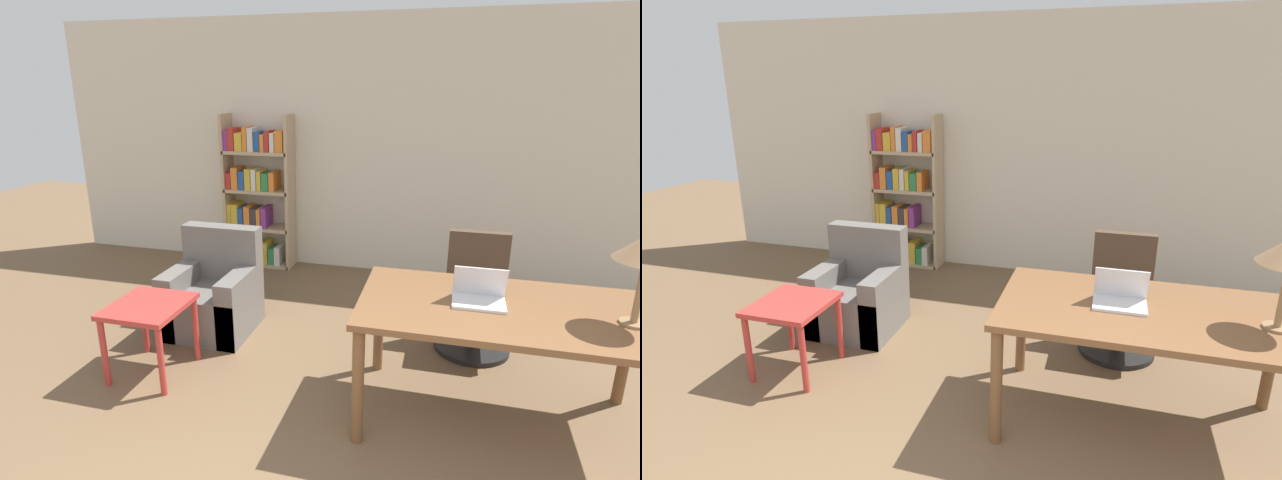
{
  "view_description": "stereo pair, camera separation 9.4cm",
  "coord_description": "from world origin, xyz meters",
  "views": [
    {
      "loc": [
        0.5,
        -0.78,
        2.01
      ],
      "look_at": [
        -0.32,
        2.25,
        1.03
      ],
      "focal_mm": 28.0,
      "sensor_mm": 36.0,
      "label": 1
    },
    {
      "loc": [
        0.59,
        -0.76,
        2.01
      ],
      "look_at": [
        -0.32,
        2.25,
        1.03
      ],
      "focal_mm": 28.0,
      "sensor_mm": 36.0,
      "label": 2
    }
  ],
  "objects": [
    {
      "name": "office_chair",
      "position": [
        0.74,
        2.99,
        0.39
      ],
      "size": [
        0.58,
        0.58,
        0.91
      ],
      "color": "black",
      "rests_on": "ground_plane"
    },
    {
      "name": "bookshelf",
      "position": [
        -1.62,
        4.34,
        0.79
      ],
      "size": [
        0.77,
        0.28,
        1.7
      ],
      "color": "tan",
      "rests_on": "ground_plane"
    },
    {
      "name": "side_table_blue",
      "position": [
        -1.5,
        1.99,
        0.45
      ],
      "size": [
        0.51,
        0.54,
        0.54
      ],
      "color": "#B2332D",
      "rests_on": "ground_plane"
    },
    {
      "name": "desk",
      "position": [
        0.86,
        2.05,
        0.69
      ],
      "size": [
        1.71,
        0.93,
        0.78
      ],
      "color": "brown",
      "rests_on": "ground_plane"
    },
    {
      "name": "armchair",
      "position": [
        -1.38,
        2.74,
        0.29
      ],
      "size": [
        0.68,
        0.65,
        0.86
      ],
      "color": "#66605B",
      "rests_on": "ground_plane"
    },
    {
      "name": "laptop",
      "position": [
        0.7,
        2.07,
        0.83
      ],
      "size": [
        0.3,
        0.22,
        0.22
      ],
      "color": "silver",
      "rests_on": "desk"
    },
    {
      "name": "wall_back",
      "position": [
        0.0,
        4.53,
        1.35
      ],
      "size": [
        8.0,
        0.06,
        2.7
      ],
      "color": "beige",
      "rests_on": "ground_plane"
    }
  ]
}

